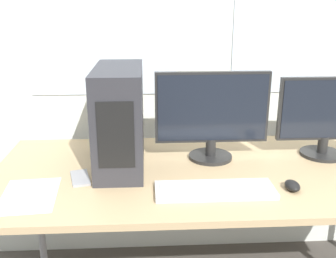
{
  "coord_description": "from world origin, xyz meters",
  "views": [
    {
      "loc": [
        -0.32,
        -1.17,
        1.49
      ],
      "look_at": [
        -0.23,
        0.44,
        0.97
      ],
      "focal_mm": 42.0,
      "sensor_mm": 36.0,
      "label": 1
    }
  ],
  "objects_px": {
    "cell_phone": "(80,178)",
    "monitor_main": "(212,114)",
    "monitor_right_near": "(327,116)",
    "mouse": "(292,186)",
    "keyboard": "(215,190)",
    "pc_tower": "(120,118)"
  },
  "relations": [
    {
      "from": "cell_phone",
      "to": "monitor_main",
      "type": "bearing_deg",
      "value": 4.42
    },
    {
      "from": "pc_tower",
      "to": "monitor_right_near",
      "type": "xyz_separation_m",
      "value": [
        0.98,
        0.06,
        -0.02
      ]
    },
    {
      "from": "pc_tower",
      "to": "mouse",
      "type": "bearing_deg",
      "value": -22.91
    },
    {
      "from": "monitor_main",
      "to": "monitor_right_near",
      "type": "relative_size",
      "value": 1.13
    },
    {
      "from": "mouse",
      "to": "keyboard",
      "type": "bearing_deg",
      "value": -178.71
    },
    {
      "from": "mouse",
      "to": "cell_phone",
      "type": "bearing_deg",
      "value": 170.47
    },
    {
      "from": "pc_tower",
      "to": "keyboard",
      "type": "bearing_deg",
      "value": -38.16
    },
    {
      "from": "monitor_right_near",
      "to": "keyboard",
      "type": "distance_m",
      "value": 0.72
    },
    {
      "from": "monitor_main",
      "to": "cell_phone",
      "type": "bearing_deg",
      "value": -161.18
    },
    {
      "from": "mouse",
      "to": "monitor_main",
      "type": "bearing_deg",
      "value": 128.47
    },
    {
      "from": "monitor_main",
      "to": "keyboard",
      "type": "height_order",
      "value": "monitor_main"
    },
    {
      "from": "keyboard",
      "to": "mouse",
      "type": "relative_size",
      "value": 5.28
    },
    {
      "from": "monitor_main",
      "to": "mouse",
      "type": "distance_m",
      "value": 0.49
    },
    {
      "from": "monitor_main",
      "to": "monitor_right_near",
      "type": "height_order",
      "value": "monitor_main"
    },
    {
      "from": "monitor_right_near",
      "to": "cell_phone",
      "type": "xyz_separation_m",
      "value": [
        -1.14,
        -0.21,
        -0.2
      ]
    },
    {
      "from": "pc_tower",
      "to": "monitor_main",
      "type": "bearing_deg",
      "value": 6.87
    },
    {
      "from": "pc_tower",
      "to": "keyboard",
      "type": "distance_m",
      "value": 0.54
    },
    {
      "from": "monitor_right_near",
      "to": "keyboard",
      "type": "relative_size",
      "value": 0.99
    },
    {
      "from": "monitor_right_near",
      "to": "keyboard",
      "type": "xyz_separation_m",
      "value": [
        -0.59,
        -0.36,
        -0.19
      ]
    },
    {
      "from": "monitor_main",
      "to": "cell_phone",
      "type": "height_order",
      "value": "monitor_main"
    },
    {
      "from": "keyboard",
      "to": "pc_tower",
      "type": "bearing_deg",
      "value": 141.84
    },
    {
      "from": "pc_tower",
      "to": "keyboard",
      "type": "height_order",
      "value": "pc_tower"
    }
  ]
}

